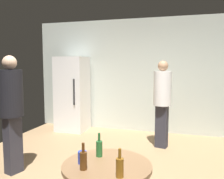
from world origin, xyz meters
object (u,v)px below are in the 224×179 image
Objects in this scene: foreground_table at (107,175)px; person_in_black_shirt at (11,105)px; beer_bottle_green at (99,148)px; refrigerator at (72,94)px; plastic_cup_blue at (82,157)px; person_in_white_shirt at (162,97)px; beer_bottle_amber at (120,167)px; beer_bottle_brown at (83,160)px.

foreground_table is 0.46× the size of person_in_black_shirt.
foreground_table is at bearing -49.88° from beer_bottle_green.
foreground_table is 0.27m from beer_bottle_green.
refrigerator reaches higher than plastic_cup_blue.
person_in_white_shirt is at bearing 57.76° from person_in_black_shirt.
refrigerator is 2.31m from person_in_white_shirt.
beer_bottle_amber is at bearing -58.73° from refrigerator.
beer_bottle_brown is 2.09× the size of plastic_cup_blue.
beer_bottle_amber is 1.00× the size of beer_bottle_green.
plastic_cup_blue is at bearing 158.00° from beer_bottle_amber.
beer_bottle_amber is at bearing -49.85° from beer_bottle_green.
plastic_cup_blue reaches higher than foreground_table.
beer_bottle_green is at bearing 84.90° from beer_bottle_brown.
person_in_white_shirt is (0.45, 2.77, 0.20)m from plastic_cup_blue.
beer_bottle_amber is 0.33m from beer_bottle_brown.
person_in_white_shirt reaches higher than beer_bottle_green.
beer_bottle_green is (1.86, -3.21, -0.08)m from refrigerator.
plastic_cup_blue is (-0.21, -0.05, 0.16)m from foreground_table.
beer_bottle_amber is (2.16, -3.56, -0.08)m from refrigerator.
beer_bottle_brown is at bearing 172.57° from beer_bottle_amber.
beer_bottle_amber is 0.42m from plastic_cup_blue.
beer_bottle_green reaches higher than plastic_cup_blue.
person_in_black_shirt is at bearing 145.81° from beer_bottle_brown.
person_in_white_shirt is (0.23, 2.72, 0.36)m from foreground_table.
refrigerator is at bearing 121.27° from beer_bottle_amber.
plastic_cup_blue is (-0.09, -0.20, -0.03)m from beer_bottle_green.
beer_bottle_amber is 1.00× the size of beer_bottle_brown.
beer_bottle_amber and beer_bottle_green have the same top height.
beer_bottle_brown is (-0.33, 0.04, 0.00)m from beer_bottle_amber.
person_in_white_shirt is at bearing 82.34° from beer_bottle_brown.
foreground_table is 2.05m from person_in_black_shirt.
person_in_black_shirt reaches higher than beer_bottle_green.
beer_bottle_green is at bearing 130.12° from foreground_table.
plastic_cup_blue is at bearing 117.50° from beer_bottle_brown.
beer_bottle_amber reaches higher than plastic_cup_blue.
person_in_black_shirt is (-1.95, 1.15, 0.21)m from beer_bottle_amber.
person_in_white_shirt reaches higher than plastic_cup_blue.
plastic_cup_blue is at bearing -62.46° from refrigerator.
person_in_black_shirt reaches higher than foreground_table.
beer_bottle_green is 2.60m from person_in_white_shirt.
beer_bottle_amber is at bearing -7.43° from beer_bottle_brown.
foreground_table is at bearing 130.18° from beer_bottle_amber.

